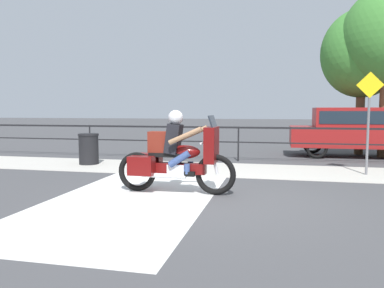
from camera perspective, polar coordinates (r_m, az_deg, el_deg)
name	(u,v)px	position (r m, az deg, el deg)	size (l,w,h in m)	color
ground_plane	(211,199)	(6.87, 2.84, -8.38)	(120.00, 120.00, 0.00)	#424244
sidewalk_band	(232,170)	(10.17, 6.08, -3.91)	(44.00, 2.40, 0.01)	#B7B2A8
crosswalk_band	(134,197)	(7.05, -8.88, -8.05)	(2.82, 6.00, 0.01)	silver
fence_railing	(238,134)	(11.82, 7.09, 1.54)	(36.00, 0.05, 1.09)	black
motorcycle	(176,156)	(7.24, -2.53, -1.85)	(2.36, 0.76, 1.61)	black
parked_car	(353,129)	(13.92, 23.39, 2.09)	(4.38, 1.64, 1.69)	maroon
trash_bin	(89,149)	(11.48, -15.47, -0.73)	(0.60, 0.60, 0.91)	black
street_sign	(369,112)	(10.14, 25.34, 4.38)	(0.63, 0.06, 2.53)	slate
tree_behind_sign	(362,54)	(14.97, 24.53, 12.42)	(2.87, 2.87, 5.21)	brown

